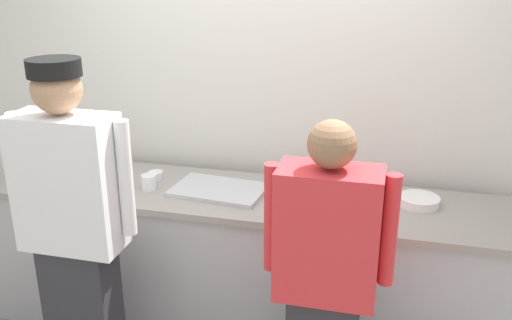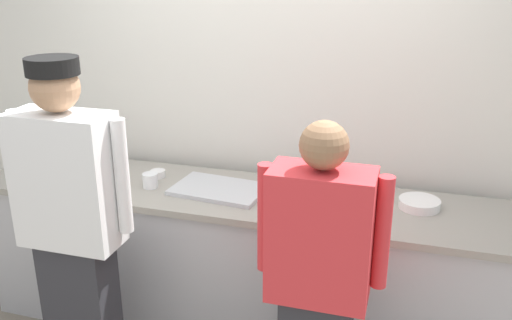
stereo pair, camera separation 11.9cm
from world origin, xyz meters
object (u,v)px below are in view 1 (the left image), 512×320
object	(u,v)px
sheet_tray	(219,190)
plate_stack_rear	(419,201)
squeeze_bottle_primary	(91,170)
chef_center	(325,280)
ramekin_green_sauce	(71,163)
deli_cup	(149,182)
chef_near_left	(74,226)
mixing_bowl_steel	(299,185)
plate_stack_front	(39,170)
ramekin_yellow_sauce	(156,175)

from	to	relation	value
sheet_tray	plate_stack_rear	bearing A→B (deg)	4.67
plate_stack_rear	squeeze_bottle_primary	distance (m)	1.89
chef_center	ramekin_green_sauce	xyz separation A→B (m)	(-1.77, 0.83, 0.10)
chef_center	deli_cup	xyz separation A→B (m)	(-1.12, 0.61, 0.12)
chef_near_left	deli_cup	distance (m)	0.62
chef_near_left	squeeze_bottle_primary	world-z (taller)	chef_near_left
chef_center	mixing_bowl_steel	distance (m)	0.81
plate_stack_rear	plate_stack_front	bearing A→B (deg)	-176.19
chef_near_left	plate_stack_rear	world-z (taller)	chef_near_left
mixing_bowl_steel	squeeze_bottle_primary	world-z (taller)	squeeze_bottle_primary
plate_stack_front	ramekin_green_sauce	distance (m)	0.24
squeeze_bottle_primary	ramekin_green_sauce	world-z (taller)	squeeze_bottle_primary
chef_near_left	plate_stack_rear	distance (m)	1.82
plate_stack_rear	ramekin_yellow_sauce	size ratio (longest dim) A/B	2.40
ramekin_green_sauce	ramekin_yellow_sauce	bearing A→B (deg)	-5.50
chef_near_left	plate_stack_rear	bearing A→B (deg)	24.97
plate_stack_rear	mixing_bowl_steel	bearing A→B (deg)	-179.90
chef_near_left	deli_cup	xyz separation A→B (m)	(0.12, 0.61, 0.00)
chef_near_left	sheet_tray	bearing A→B (deg)	52.06
chef_center	sheet_tray	world-z (taller)	chef_center
plate_stack_front	ramekin_yellow_sauce	size ratio (longest dim) A/B	2.11
chef_near_left	sheet_tray	xyz separation A→B (m)	(0.53, 0.68, -0.03)
chef_center	sheet_tray	bearing A→B (deg)	136.62
plate_stack_rear	squeeze_bottle_primary	xyz separation A→B (m)	(-1.88, -0.19, 0.08)
squeeze_bottle_primary	deli_cup	bearing A→B (deg)	5.41
chef_center	plate_stack_rear	xyz separation A→B (m)	(0.41, 0.76, 0.10)
plate_stack_front	sheet_tray	xyz separation A→B (m)	(1.14, 0.06, -0.04)
squeeze_bottle_primary	ramekin_yellow_sauce	size ratio (longest dim) A/B	2.28
ramekin_yellow_sauce	deli_cup	world-z (taller)	deli_cup
plate_stack_rear	mixing_bowl_steel	size ratio (longest dim) A/B	0.73
ramekin_yellow_sauce	ramekin_green_sauce	size ratio (longest dim) A/B	0.96
plate_stack_front	mixing_bowl_steel	distance (m)	1.60
mixing_bowl_steel	chef_near_left	bearing A→B (deg)	-141.96
chef_center	plate_stack_front	bearing A→B (deg)	161.68
ramekin_green_sauce	deli_cup	xyz separation A→B (m)	(0.66, -0.22, 0.02)
chef_center	mixing_bowl_steel	size ratio (longest dim) A/B	5.13
plate_stack_rear	sheet_tray	size ratio (longest dim) A/B	0.42
squeeze_bottle_primary	chef_center	bearing A→B (deg)	-21.44
squeeze_bottle_primary	sheet_tray	bearing A→B (deg)	7.16
squeeze_bottle_primary	ramekin_green_sauce	distance (m)	0.41
chef_center	ramekin_green_sauce	bearing A→B (deg)	154.82
ramekin_yellow_sauce	chef_center	bearing A→B (deg)	-33.92
plate_stack_front	mixing_bowl_steel	bearing A→B (deg)	5.36
chef_center	squeeze_bottle_primary	xyz separation A→B (m)	(-1.47, 0.58, 0.18)
ramekin_yellow_sauce	deli_cup	bearing A→B (deg)	-78.79
plate_stack_rear	sheet_tray	distance (m)	1.12
chef_near_left	sheet_tray	distance (m)	0.86
chef_near_left	chef_center	distance (m)	1.24
sheet_tray	squeeze_bottle_primary	size ratio (longest dim) A/B	2.47
chef_center	squeeze_bottle_primary	distance (m)	1.59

